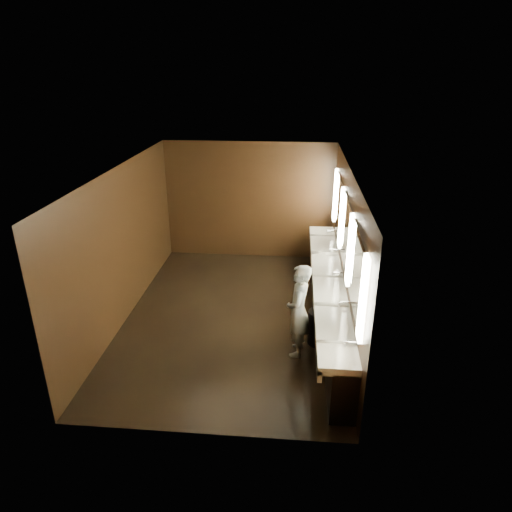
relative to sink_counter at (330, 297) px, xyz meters
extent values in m
plane|color=black|center=(-1.79, 0.00, -0.50)|extent=(6.00, 6.00, 0.00)
cube|color=#2D2D2B|center=(-1.79, 0.00, 2.30)|extent=(4.00, 6.00, 0.02)
cube|color=black|center=(-1.79, 3.00, 0.90)|extent=(4.00, 0.02, 2.80)
cube|color=black|center=(-1.79, -3.00, 0.90)|extent=(4.00, 0.02, 2.80)
cube|color=black|center=(-3.79, 0.00, 0.90)|extent=(0.02, 6.00, 2.80)
cube|color=black|center=(0.21, 0.00, 0.90)|extent=(0.02, 6.00, 2.80)
cube|color=black|center=(0.03, 0.00, -0.09)|extent=(0.36, 5.40, 0.81)
cube|color=white|center=(-0.07, 0.00, 0.35)|extent=(0.55, 5.40, 0.12)
cube|color=white|center=(-0.31, 0.00, 0.27)|extent=(0.06, 5.40, 0.18)
cylinder|color=silver|center=(0.12, -2.20, 0.49)|extent=(0.18, 0.04, 0.04)
cylinder|color=silver|center=(0.12, -1.10, 0.49)|extent=(0.18, 0.04, 0.04)
cylinder|color=silver|center=(0.12, 0.00, 0.49)|extent=(0.18, 0.04, 0.04)
cylinder|color=silver|center=(0.12, 1.10, 0.49)|extent=(0.18, 0.04, 0.04)
cylinder|color=silver|center=(0.12, 2.20, 0.49)|extent=(0.18, 0.04, 0.04)
cube|color=#FFF8CD|center=(0.18, -2.40, 1.25)|extent=(0.06, 0.22, 1.15)
cube|color=white|center=(0.19, -1.60, 1.25)|extent=(0.03, 1.32, 1.15)
cube|color=#FFF8CD|center=(0.18, -0.80, 1.25)|extent=(0.06, 0.23, 1.15)
cube|color=white|center=(0.19, 0.00, 1.25)|extent=(0.03, 1.32, 1.15)
cube|color=#FFF8CD|center=(0.18, 0.80, 1.25)|extent=(0.06, 0.23, 1.15)
cube|color=white|center=(0.19, 1.60, 1.25)|extent=(0.03, 1.32, 1.15)
cube|color=#FFF8CD|center=(0.18, 2.40, 1.25)|extent=(0.06, 0.22, 1.15)
imported|color=#9CC4E9|center=(-0.59, -1.07, 0.29)|extent=(0.44, 0.61, 1.58)
cylinder|color=black|center=(-0.22, -0.75, -0.19)|extent=(0.41, 0.41, 0.61)
camera|label=1|loc=(-0.70, -7.47, 3.96)|focal=32.00mm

